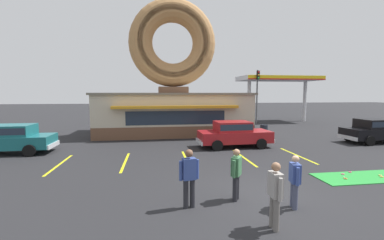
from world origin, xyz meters
The scene contains 24 objects.
ground_plane centered at (0.00, 0.00, 0.00)m, with size 160.00×160.00×0.00m, color #232326.
donut_shop_building centered at (-1.93, 13.94, 3.74)m, with size 12.30×6.75×10.96m.
putting_mat centered at (4.53, 1.24, 0.01)m, with size 3.54×1.45×0.03m, color green.
mini_donut_near_left centered at (5.31, 1.09, 0.05)m, with size 0.13×0.13×0.04m, color #E5C666.
mini_donut_near_right centered at (4.05, 1.62, 0.05)m, with size 0.13×0.13×0.04m, color #D8667F.
mini_donut_mid_left centered at (5.42, 1.26, 0.05)m, with size 0.13×0.13×0.04m, color #E5C666.
mini_donut_mid_right centered at (4.55, 1.83, 0.05)m, with size 0.13×0.13×0.04m, color #D8667F.
mini_donut_far_left centered at (3.75, 1.11, 0.05)m, with size 0.13×0.13×0.04m, color #D17F47.
golf_ball centered at (3.82, 1.27, 0.05)m, with size 0.04×0.04×0.04m, color white.
car_black centered at (11.29, 7.64, 0.87)m, with size 4.62×2.10×1.60m.
car_teal centered at (-11.35, 7.71, 0.87)m, with size 4.57×2.00×1.60m.
car_red centered at (1.34, 7.62, 0.87)m, with size 4.62×2.10×1.60m.
pedestrian_blue_sweater_man centered at (-1.03, -0.09, 0.89)m, with size 0.41×0.51×1.62m.
pedestrian_hooded_kid centered at (0.46, -0.87, 0.85)m, with size 0.32×0.58×1.55m.
pedestrian_leather_jacket_man centered at (-2.54, -0.41, 0.96)m, with size 0.59×0.31×1.72m.
pedestrian_clipboard_woman centered at (-0.64, -1.88, 0.93)m, with size 0.24×0.60×1.67m.
trash_bin centered at (4.66, 10.62, 0.50)m, with size 0.57×0.57×0.97m.
traffic_light_pole centered at (7.42, 18.71, 3.71)m, with size 0.28×0.47×5.80m.
gas_station_canopy centered at (10.90, 21.02, 4.86)m, with size 9.00×4.46×5.30m.
parking_stripe_far_left centered at (-7.94, 5.00, 0.00)m, with size 0.12×3.60×0.01m, color yellow.
parking_stripe_left centered at (-4.94, 5.00, 0.00)m, with size 0.12×3.60×0.01m, color yellow.
parking_stripe_mid_left centered at (-1.94, 5.00, 0.00)m, with size 0.12×3.60×0.01m, color yellow.
parking_stripe_centre centered at (1.06, 5.00, 0.00)m, with size 0.12×3.60×0.01m, color yellow.
parking_stripe_mid_right centered at (4.06, 5.00, 0.00)m, with size 0.12×3.60×0.01m, color yellow.
Camera 1 is at (-3.50, -7.51, 3.31)m, focal length 24.00 mm.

